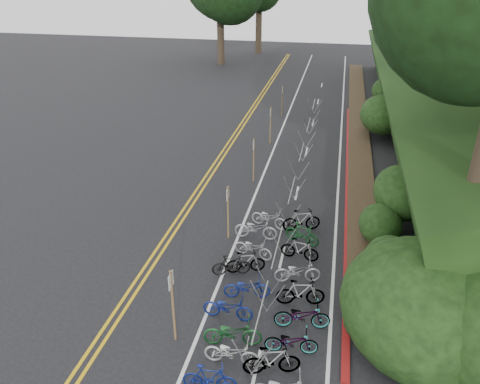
# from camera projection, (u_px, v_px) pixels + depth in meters

# --- Properties ---
(ground) EXTENTS (120.00, 120.00, 0.00)m
(ground) POSITION_uv_depth(u_px,v_px,m) (179.00, 311.00, 16.25)
(ground) COLOR black
(ground) RESTS_ON ground
(road_markings) EXTENTS (7.47, 80.00, 0.01)m
(road_markings) POSITION_uv_depth(u_px,v_px,m) (251.00, 188.00, 24.97)
(road_markings) COLOR gold
(road_markings) RESTS_ON ground
(red_curb) EXTENTS (0.25, 28.00, 0.10)m
(red_curb) POSITION_uv_depth(u_px,v_px,m) (348.00, 181.00, 25.67)
(red_curb) COLOR maroon
(red_curb) RESTS_ON ground
(embankment) EXTENTS (14.30, 48.14, 9.11)m
(embankment) POSITION_uv_depth(u_px,v_px,m) (470.00, 108.00, 29.36)
(embankment) COLOR black
(embankment) RESTS_ON ground
(bike_rack_front) EXTENTS (1.19, 2.98, 1.28)m
(bike_rack_front) POSITION_uv_depth(u_px,v_px,m) (260.00, 319.00, 14.54)
(bike_rack_front) COLOR #9F9FA1
(bike_rack_front) RESTS_ON ground
(bike_racks_rest) EXTENTS (1.14, 23.00, 1.17)m
(bike_racks_rest) POSITION_uv_depth(u_px,v_px,m) (301.00, 157.00, 26.69)
(bike_racks_rest) COLOR #9F9FA1
(bike_racks_rest) RESTS_ON ground
(signpost_near) EXTENTS (0.08, 0.40, 2.67)m
(signpost_near) POSITION_uv_depth(u_px,v_px,m) (173.00, 302.00, 14.36)
(signpost_near) COLOR brown
(signpost_near) RESTS_ON ground
(signposts_rest) EXTENTS (0.08, 18.40, 2.50)m
(signposts_rest) POSITION_uv_depth(u_px,v_px,m) (263.00, 138.00, 27.76)
(signposts_rest) COLOR brown
(signposts_rest) RESTS_ON ground
(bike_front) EXTENTS (0.90, 1.56, 0.91)m
(bike_front) POSITION_uv_depth(u_px,v_px,m) (231.00, 265.00, 17.92)
(bike_front) COLOR black
(bike_front) RESTS_ON ground
(bike_valet) EXTENTS (3.34, 11.10, 1.04)m
(bike_valet) POSITION_uv_depth(u_px,v_px,m) (269.00, 286.00, 16.72)
(bike_valet) COLOR navy
(bike_valet) RESTS_ON ground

